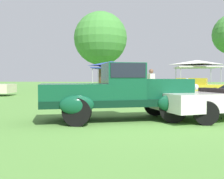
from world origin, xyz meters
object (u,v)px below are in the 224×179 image
at_px(show_car_yellow, 194,87).
at_px(spectator_near_truck, 151,85).
at_px(canopy_tent_center_field, 197,63).
at_px(show_car_orange, 127,87).
at_px(spectator_between_cars, 140,84).
at_px(canopy_tent_left_field, 111,64).
at_px(feature_pickup_truck, 120,91).

relative_size(show_car_yellow, spectator_near_truck, 2.70).
height_order(show_car_yellow, spectator_near_truck, spectator_near_truck).
bearing_deg(canopy_tent_center_field, show_car_orange, -140.47).
height_order(show_car_orange, spectator_between_cars, spectator_between_cars).
distance_m(show_car_orange, spectator_between_cars, 3.85).
height_order(show_car_yellow, spectator_between_cars, spectator_between_cars).
bearing_deg(canopy_tent_center_field, canopy_tent_left_field, 173.53).
xyz_separation_m(show_car_orange, spectator_between_cars, (0.95, -3.72, 0.31)).
distance_m(feature_pickup_truck, canopy_tent_left_field, 15.87).
bearing_deg(spectator_between_cars, feature_pickup_truck, -94.67).
xyz_separation_m(show_car_yellow, canopy_tent_left_field, (-6.23, 5.63, 1.82)).
bearing_deg(show_car_orange, spectator_near_truck, -73.37).
xyz_separation_m(feature_pickup_truck, show_car_yellow, (4.05, 10.01, -0.27)).
bearing_deg(show_car_yellow, feature_pickup_truck, -112.03).
height_order(spectator_between_cars, canopy_tent_center_field, canopy_tent_center_field).
bearing_deg(show_car_orange, show_car_yellow, -2.56).
height_order(spectator_near_truck, canopy_tent_left_field, canopy_tent_left_field).
distance_m(canopy_tent_left_field, canopy_tent_center_field, 7.38).
distance_m(spectator_between_cars, canopy_tent_left_field, 9.66).
height_order(show_car_orange, canopy_tent_center_field, canopy_tent_center_field).
bearing_deg(canopy_tent_left_field, spectator_near_truck, -72.68).
distance_m(spectator_near_truck, canopy_tent_center_field, 10.58).
bearing_deg(show_car_yellow, canopy_tent_left_field, 137.87).
bearing_deg(spectator_near_truck, spectator_between_cars, 112.91).
bearing_deg(feature_pickup_truck, spectator_between_cars, 85.33).
xyz_separation_m(spectator_near_truck, spectator_between_cars, (-0.56, 1.32, 0.00)).
bearing_deg(feature_pickup_truck, canopy_tent_center_field, 70.80).
bearing_deg(feature_pickup_truck, spectator_near_truck, 78.10).
relative_size(feature_pickup_truck, canopy_tent_center_field, 1.41).
relative_size(show_car_orange, canopy_tent_left_field, 1.41).
bearing_deg(spectator_between_cars, show_car_yellow, 45.00).
xyz_separation_m(show_car_orange, canopy_tent_left_field, (-1.76, 5.43, 1.82)).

